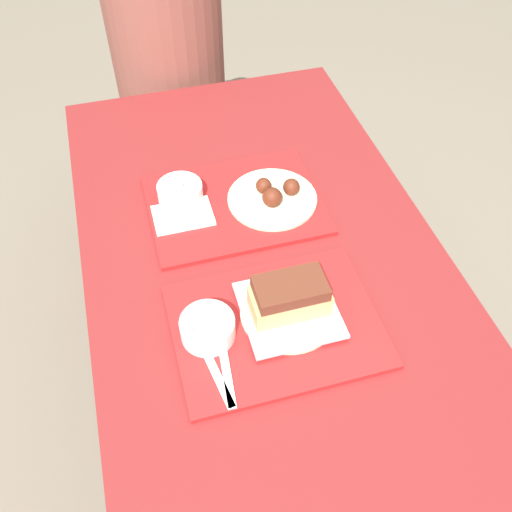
{
  "coord_description": "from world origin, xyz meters",
  "views": [
    {
      "loc": [
        -0.25,
        -0.77,
        1.7
      ],
      "look_at": [
        -0.03,
        0.02,
        0.76
      ],
      "focal_mm": 40.0,
      "sensor_mm": 36.0,
      "label": 1
    }
  ],
  "objects_px": {
    "tray_near": "(276,326)",
    "bowl_coleslaw_far": "(180,192)",
    "tray_far": "(235,205)",
    "brisket_sandwich_plate": "(287,303)",
    "bowl_coleslaw_near": "(208,327)",
    "person_seated_across": "(166,40)",
    "wings_plate_far": "(274,196)"
  },
  "relations": [
    {
      "from": "tray_far",
      "to": "brisket_sandwich_plate",
      "type": "height_order",
      "value": "brisket_sandwich_plate"
    },
    {
      "from": "bowl_coleslaw_near",
      "to": "person_seated_across",
      "type": "xyz_separation_m",
      "value": [
        0.11,
        1.13,
        0.01
      ]
    },
    {
      "from": "brisket_sandwich_plate",
      "to": "bowl_coleslaw_far",
      "type": "xyz_separation_m",
      "value": [
        -0.15,
        0.4,
        -0.01
      ]
    },
    {
      "from": "brisket_sandwich_plate",
      "to": "bowl_coleslaw_far",
      "type": "height_order",
      "value": "brisket_sandwich_plate"
    },
    {
      "from": "bowl_coleslaw_near",
      "to": "person_seated_across",
      "type": "distance_m",
      "value": 1.13
    },
    {
      "from": "tray_far",
      "to": "person_seated_across",
      "type": "xyz_separation_m",
      "value": [
        -0.03,
        0.77,
        0.04
      ]
    },
    {
      "from": "bowl_coleslaw_near",
      "to": "person_seated_across",
      "type": "height_order",
      "value": "person_seated_across"
    },
    {
      "from": "wings_plate_far",
      "to": "person_seated_across",
      "type": "relative_size",
      "value": 0.3
    },
    {
      "from": "bowl_coleslaw_near",
      "to": "tray_near",
      "type": "bearing_deg",
      "value": -5.06
    },
    {
      "from": "tray_near",
      "to": "tray_far",
      "type": "bearing_deg",
      "value": 88.8
    },
    {
      "from": "tray_near",
      "to": "bowl_coleslaw_far",
      "type": "distance_m",
      "value": 0.43
    },
    {
      "from": "bowl_coleslaw_near",
      "to": "brisket_sandwich_plate",
      "type": "distance_m",
      "value": 0.17
    },
    {
      "from": "tray_far",
      "to": "bowl_coleslaw_near",
      "type": "xyz_separation_m",
      "value": [
        -0.15,
        -0.36,
        0.03
      ]
    },
    {
      "from": "tray_near",
      "to": "wings_plate_far",
      "type": "relative_size",
      "value": 1.9
    },
    {
      "from": "brisket_sandwich_plate",
      "to": "person_seated_across",
      "type": "xyz_separation_m",
      "value": [
        -0.05,
        1.12,
        -0.01
      ]
    },
    {
      "from": "person_seated_across",
      "to": "brisket_sandwich_plate",
      "type": "bearing_deg",
      "value": -87.24
    },
    {
      "from": "tray_near",
      "to": "wings_plate_far",
      "type": "xyz_separation_m",
      "value": [
        0.1,
        0.35,
        0.02
      ]
    },
    {
      "from": "bowl_coleslaw_near",
      "to": "bowl_coleslaw_far",
      "type": "height_order",
      "value": "same"
    },
    {
      "from": "brisket_sandwich_plate",
      "to": "bowl_coleslaw_near",
      "type": "bearing_deg",
      "value": -177.86
    },
    {
      "from": "tray_near",
      "to": "brisket_sandwich_plate",
      "type": "xyz_separation_m",
      "value": [
        0.03,
        0.02,
        0.04
      ]
    },
    {
      "from": "tray_near",
      "to": "brisket_sandwich_plate",
      "type": "bearing_deg",
      "value": 33.18
    },
    {
      "from": "tray_near",
      "to": "bowl_coleslaw_near",
      "type": "distance_m",
      "value": 0.14
    },
    {
      "from": "brisket_sandwich_plate",
      "to": "wings_plate_far",
      "type": "distance_m",
      "value": 0.34
    },
    {
      "from": "tray_far",
      "to": "bowl_coleslaw_far",
      "type": "relative_size",
      "value": 3.81
    },
    {
      "from": "wings_plate_far",
      "to": "brisket_sandwich_plate",
      "type": "bearing_deg",
      "value": -102.31
    },
    {
      "from": "bowl_coleslaw_far",
      "to": "tray_near",
      "type": "bearing_deg",
      "value": -74.28
    },
    {
      "from": "tray_near",
      "to": "bowl_coleslaw_near",
      "type": "height_order",
      "value": "bowl_coleslaw_near"
    },
    {
      "from": "bowl_coleslaw_near",
      "to": "wings_plate_far",
      "type": "distance_m",
      "value": 0.42
    },
    {
      "from": "bowl_coleslaw_far",
      "to": "person_seated_across",
      "type": "height_order",
      "value": "person_seated_across"
    },
    {
      "from": "tray_near",
      "to": "bowl_coleslaw_far",
      "type": "relative_size",
      "value": 3.81
    },
    {
      "from": "bowl_coleslaw_near",
      "to": "brisket_sandwich_plate",
      "type": "relative_size",
      "value": 0.55
    },
    {
      "from": "bowl_coleslaw_near",
      "to": "person_seated_across",
      "type": "relative_size",
      "value": 0.15
    }
  ]
}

